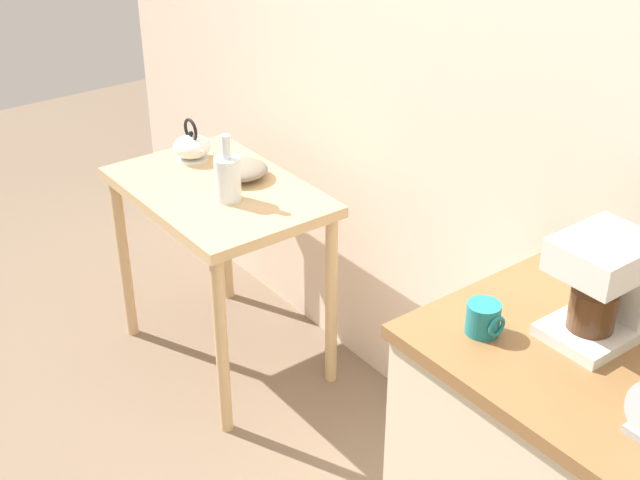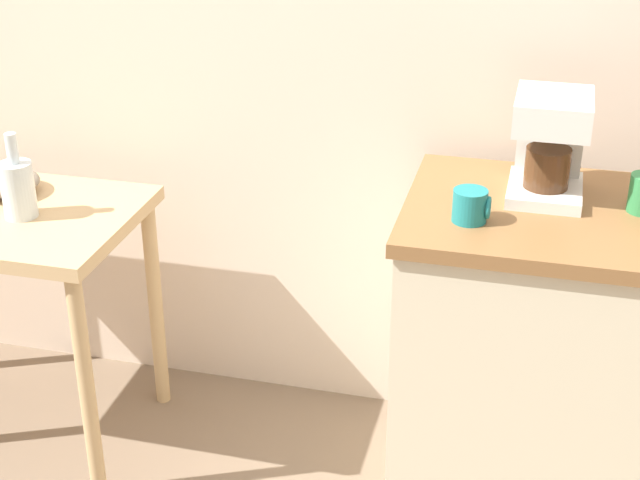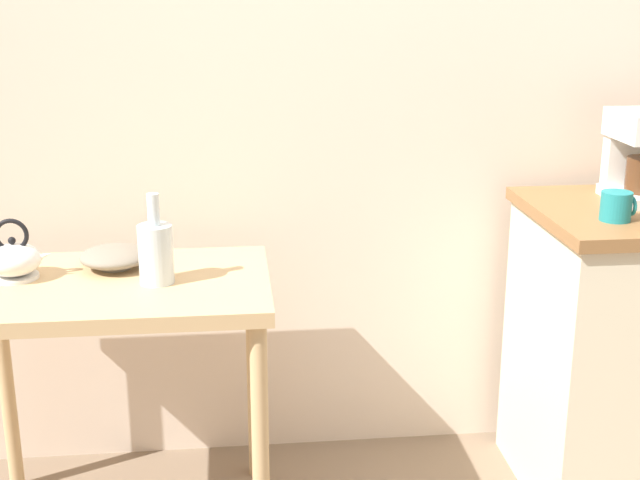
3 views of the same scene
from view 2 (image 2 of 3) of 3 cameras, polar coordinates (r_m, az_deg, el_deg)
ground_plane at (r=2.91m, az=-3.91°, el=-12.91°), size 8.00×8.00×0.00m
kitchen_counter at (r=2.59m, az=13.19°, el=-7.15°), size 0.76×0.58×0.88m
bowl_stoneware at (r=2.89m, az=-18.19°, el=3.27°), size 0.19×0.19×0.06m
glass_carafe_vase at (r=2.71m, az=-17.55°, el=3.00°), size 0.09×0.09×0.24m
coffee_maker at (r=2.41m, az=13.55°, el=5.84°), size 0.18×0.22×0.26m
mug_dark_teal at (r=2.26m, az=8.96°, el=2.02°), size 0.09×0.08×0.08m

